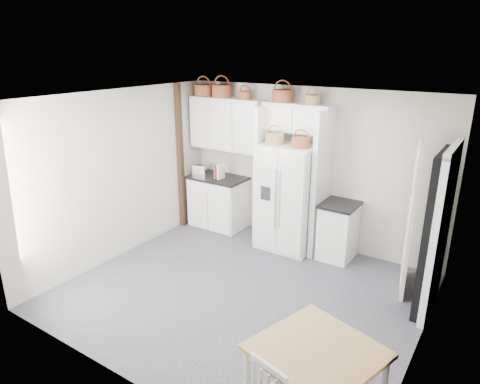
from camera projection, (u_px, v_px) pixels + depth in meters
The scene contains 27 objects.
floor at pixel (242, 292), 5.85m from camera, with size 4.50×4.50×0.00m, color #29292B.
ceiling at pixel (242, 99), 5.01m from camera, with size 4.50×4.50×0.00m, color white.
wall_back at pixel (308, 168), 7.01m from camera, with size 4.50×4.50×0.00m, color #B7B3AA.
wall_left at pixel (120, 175), 6.61m from camera, with size 4.00×4.00×0.00m, color #B7B3AA.
wall_right at pixel (430, 246), 4.26m from camera, with size 4.00×4.00×0.00m, color #B7B3AA.
refrigerator at pixel (288, 197), 6.92m from camera, with size 0.90×0.72×1.74m, color silver.
base_cab_left at pixel (219, 202), 7.89m from camera, with size 0.98×0.62×0.91m, color silver.
base_cab_right at pixel (338, 232), 6.69m from camera, with size 0.49×0.59×0.86m, color silver.
counter_left at pixel (218, 178), 7.74m from camera, with size 1.03×0.66×0.04m, color black.
counter_right at pixel (340, 205), 6.55m from camera, with size 0.53×0.63×0.04m, color black.
toaster at pixel (200, 169), 7.88m from camera, with size 0.24×0.14×0.17m, color silver.
cookbook_red at pixel (217, 172), 7.61m from camera, with size 0.03×0.16×0.24m, color #B32D35.
cookbook_cream at pixel (221, 171), 7.57m from camera, with size 0.04×0.18×0.27m, color #F8E7BB.
basket_upper_a at pixel (204, 90), 7.56m from camera, with size 0.34×0.34×0.19m, color brown.
basket_upper_b at pixel (222, 91), 7.35m from camera, with size 0.36×0.36×0.21m, color brown.
basket_upper_c at pixel (245, 95), 7.11m from camera, with size 0.23×0.23×0.13m, color brown.
basket_bridge_a at pixel (282, 96), 6.73m from camera, with size 0.34×0.34×0.19m, color brown.
basket_bridge_b at pixel (313, 100), 6.47m from camera, with size 0.25×0.25×0.14m, color brown.
basket_fridge_a at pixel (275, 139), 6.65m from camera, with size 0.30×0.30×0.16m, color brown.
basket_fridge_b at pixel (301, 143), 6.42m from camera, with size 0.28×0.28×0.15m, color brown.
upper_cabinet at pixel (227, 124), 7.47m from camera, with size 1.40×0.34×0.90m, color silver.
bridge_cabinet at pixel (298, 118), 6.69m from camera, with size 1.12×0.34×0.45m, color silver.
fridge_panel_left at pixel (264, 174), 7.17m from camera, with size 0.08×0.60×2.30m, color silver.
fridge_panel_right at pixel (321, 185), 6.64m from camera, with size 0.08×0.60×2.30m, color silver.
trim_post at pixel (180, 158), 7.65m from camera, with size 0.09×0.09×2.60m, color black.
doorway_void at pixel (436, 234), 5.18m from camera, with size 0.18×0.85×2.05m, color black.
door_slab at pixel (411, 219), 5.64m from camera, with size 0.80×0.04×2.05m, color white.
Camera 1 is at (2.79, -4.27, 3.18)m, focal length 32.00 mm.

